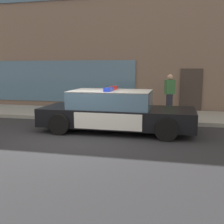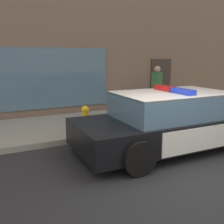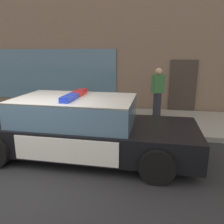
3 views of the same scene
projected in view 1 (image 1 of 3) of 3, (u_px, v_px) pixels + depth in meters
The scene contains 6 objects.
ground at pixel (78, 138), 8.31m from camera, with size 48.00×48.00×0.00m, color #262628.
sidewalk at pixel (109, 114), 12.12m from camera, with size 48.00×2.94×0.15m, color gray.
storefront_building at pixel (87, 37), 17.96m from camera, with size 21.77×9.19×8.32m.
police_cruiser at pixel (115, 111), 9.13m from camera, with size 5.12×2.12×1.49m.
fire_hydrant at pixel (85, 107), 11.26m from camera, with size 0.34×0.39×0.73m.
pedestrian_on_sidewalk at pixel (170, 94), 11.82m from camera, with size 0.48×0.42×1.71m.
Camera 1 is at (2.79, -7.65, 2.12)m, focal length 43.35 mm.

